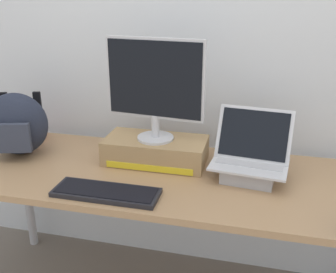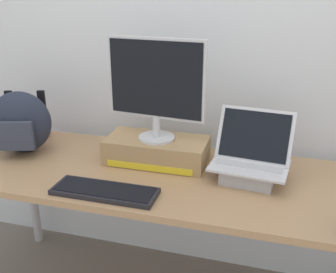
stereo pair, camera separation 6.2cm
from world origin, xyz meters
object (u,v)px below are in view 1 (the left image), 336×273
(desktop_monitor, at_px, (155,86))
(plush_toy, at_px, (36,129))
(toner_box_yellow, at_px, (156,150))
(external_keyboard, at_px, (106,192))
(open_laptop, at_px, (250,164))
(messenger_backpack, at_px, (17,124))

(desktop_monitor, xyz_separation_m, plush_toy, (-0.73, 0.15, -0.32))
(plush_toy, bearing_deg, toner_box_yellow, -11.37)
(desktop_monitor, xyz_separation_m, external_keyboard, (-0.11, -0.36, -0.36))
(external_keyboard, bearing_deg, open_laptop, 28.25)
(messenger_backpack, bearing_deg, open_laptop, -16.96)
(desktop_monitor, relative_size, plush_toy, 4.58)
(external_keyboard, bearing_deg, toner_box_yellow, 73.12)
(external_keyboard, xyz_separation_m, plush_toy, (-0.62, 0.51, 0.04))
(plush_toy, bearing_deg, messenger_backpack, -80.83)
(desktop_monitor, relative_size, open_laptop, 1.34)
(desktop_monitor, distance_m, open_laptop, 0.55)
(plush_toy, bearing_deg, open_laptop, -10.07)
(messenger_backpack, bearing_deg, desktop_monitor, -11.74)
(external_keyboard, xyz_separation_m, messenger_backpack, (-0.58, 0.29, 0.15))
(external_keyboard, height_order, plush_toy, plush_toy)
(desktop_monitor, height_order, messenger_backpack, desktop_monitor)
(toner_box_yellow, distance_m, plush_toy, 0.74)
(open_laptop, xyz_separation_m, plush_toy, (-1.17, 0.21, -0.01))
(messenger_backpack, relative_size, plush_toy, 3.37)
(messenger_backpack, distance_m, plush_toy, 0.24)
(messenger_backpack, bearing_deg, plush_toy, 81.91)
(toner_box_yellow, height_order, messenger_backpack, messenger_backpack)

